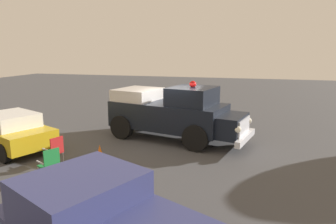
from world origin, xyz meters
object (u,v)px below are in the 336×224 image
Objects in this scene: classic_hot_rod at (8,130)px; traffic_cone at (100,154)px; lawn_chair_by_car at (55,149)px; lawn_chair_spare at (50,162)px; vintage_fire_truck at (173,112)px.

traffic_cone is (4.21, -0.48, -0.44)m from classic_hot_rod.
traffic_cone is (1.27, 0.69, -0.28)m from lawn_chair_by_car.
classic_hot_rod is at bearing 158.32° from lawn_chair_by_car.
classic_hot_rod is 4.64× the size of lawn_chair_spare.
traffic_cone is (-1.73, -3.38, -0.89)m from vintage_fire_truck.
classic_hot_rod is at bearing -153.95° from vintage_fire_truck.
vintage_fire_truck is 9.91× the size of traffic_cone.
lawn_chair_by_car is 1.23m from lawn_chair_spare.
vintage_fire_truck is 6.63m from classic_hot_rod.
vintage_fire_truck reaches higher than lawn_chair_spare.
lawn_chair_by_car is (2.94, -1.17, -0.16)m from classic_hot_rod.
traffic_cone is (0.68, 1.76, -0.28)m from lawn_chair_spare.
lawn_chair_spare is at bearing -115.14° from vintage_fire_truck.
lawn_chair_spare reaches higher than traffic_cone.
vintage_fire_truck is 5.72m from lawn_chair_spare.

